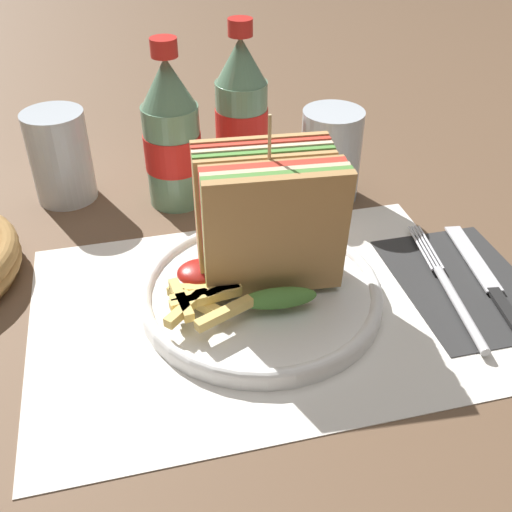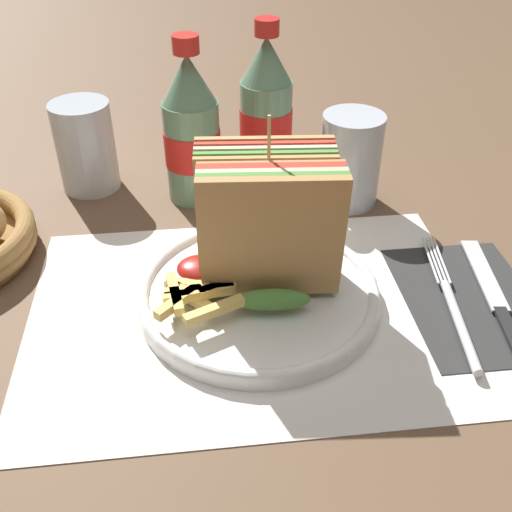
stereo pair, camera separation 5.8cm
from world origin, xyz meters
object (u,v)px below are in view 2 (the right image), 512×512
plate_main (258,293)px  knife (494,297)px  glass_near (350,165)px  glass_far (86,146)px  club_sandwich (268,223)px  fork (455,310)px  coke_bottle_near (192,133)px  coke_bottle_far (266,111)px

plate_main → knife: size_ratio=1.21×
glass_near → glass_far: 0.33m
plate_main → knife: (0.23, -0.03, -0.00)m
club_sandwich → glass_near: size_ratio=1.51×
fork → coke_bottle_near: 0.36m
plate_main → coke_bottle_far: size_ratio=1.19×
fork → coke_bottle_far: 0.35m
club_sandwich → glass_far: 0.31m
fork → coke_bottle_near: coke_bottle_near is taller
coke_bottle_far → glass_far: 0.23m
knife → glass_far: size_ratio=1.74×
plate_main → glass_near: glass_near is taller
fork → glass_far: 0.47m
fork → coke_bottle_far: size_ratio=1.01×
coke_bottle_near → glass_near: size_ratio=1.77×
glass_near → glass_far: (-0.32, 0.07, 0.01)m
knife → fork: bearing=-152.5°
coke_bottle_near → glass_near: bearing=-10.2°
coke_bottle_near → fork: bearing=-47.3°
club_sandwich → coke_bottle_far: 0.26m
club_sandwich → glass_far: (-0.20, 0.24, -0.03)m
coke_bottle_far → knife: bearing=-57.5°
fork → coke_bottle_far: bearing=122.1°
plate_main → club_sandwich: (0.01, 0.01, 0.07)m
glass_near → glass_far: same height
plate_main → fork: size_ratio=1.18×
glass_near → club_sandwich: bearing=-126.2°
knife → glass_near: glass_near is taller
club_sandwich → coke_bottle_near: 0.21m
coke_bottle_far → glass_far: size_ratio=1.77×
plate_main → club_sandwich: size_ratio=1.40×
plate_main → glass_far: (-0.19, 0.25, 0.05)m
coke_bottle_near → glass_near: (0.19, -0.03, -0.04)m
club_sandwich → fork: bearing=-18.5°
glass_near → coke_bottle_far: bearing=135.6°
knife → glass_near: (-0.10, 0.21, 0.04)m
plate_main → knife: 0.23m
knife → coke_bottle_near: size_ratio=0.98×
coke_bottle_near → glass_far: size_ratio=1.77×
fork → club_sandwich: bearing=169.3°
glass_near → coke_bottle_near: bearing=169.8°
club_sandwich → coke_bottle_far: bearing=83.0°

